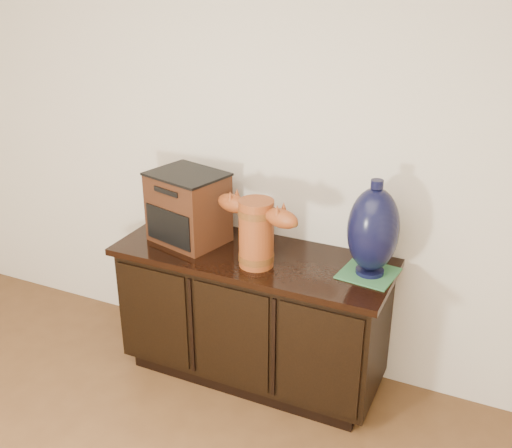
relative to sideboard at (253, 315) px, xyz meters
The scene contains 6 objects.
sideboard is the anchor object (origin of this frame).
terracotta_vessel 0.58m from the sideboard, 55.55° to the right, with size 0.49×0.22×0.34m.
tv_radio 0.68m from the sideboard, behind, with size 0.45×0.39×0.38m.
green_mat 0.71m from the sideboard, ahead, with size 0.25×0.25×0.01m, color #326F40.
lamp_base 0.86m from the sideboard, ahead, with size 0.27×0.27×0.48m.
spray_can 0.50m from the sideboard, 98.14° to the left, with size 0.06×0.06×0.17m.
Camera 1 is at (1.18, -0.28, 2.14)m, focal length 42.00 mm.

